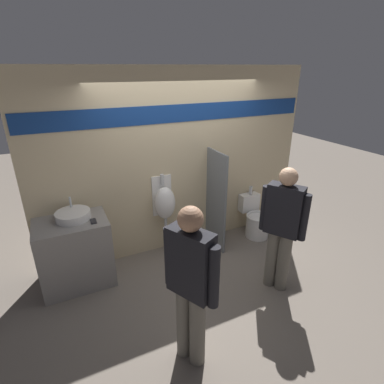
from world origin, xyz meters
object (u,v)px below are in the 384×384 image
person_with_lanyard (191,282)px  cell_phone (93,221)px  sink_basin (73,215)px  toilet (256,220)px  urinal_near_counter (165,203)px  person_in_vest (282,225)px

person_with_lanyard → cell_phone: bearing=-5.4°
sink_basin → person_with_lanyard: bearing=-64.8°
toilet → cell_phone: bearing=-177.5°
urinal_near_counter → person_in_vest: 1.70m
cell_phone → toilet: 2.68m
cell_phone → person_with_lanyard: 1.65m
person_in_vest → cell_phone: bearing=31.3°
sink_basin → cell_phone: sink_basin is taller
toilet → urinal_near_counter: bearing=172.9°
toilet → person_in_vest: 1.44m
cell_phone → toilet: bearing=2.5°
cell_phone → toilet: (2.60, 0.12, -0.64)m
toilet → person_in_vest: bearing=-115.0°
cell_phone → person_in_vest: (2.05, -1.06, -0.02)m
urinal_near_counter → person_with_lanyard: 1.90m
urinal_near_counter → sink_basin: bearing=-174.4°
urinal_near_counter → toilet: 1.66m
cell_phone → toilet: cell_phone is taller
sink_basin → urinal_near_counter: bearing=5.6°
urinal_near_counter → person_in_vest: (1.00, -1.37, 0.07)m
urinal_near_counter → person_in_vest: person_in_vest is taller
urinal_near_counter → toilet: (1.55, -0.19, -0.55)m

